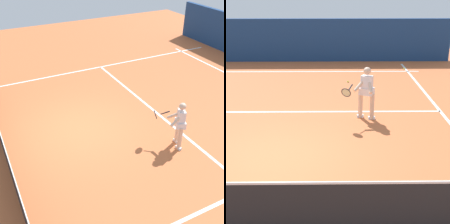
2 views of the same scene
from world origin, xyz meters
TOP-DOWN VIEW (x-y plane):
  - ground_plane at (0.00, 0.00)m, footprint 27.67×27.67m
  - court_back_wall at (0.00, -10.34)m, footprint 14.33×0.24m
  - baseline_marking at (0.00, -8.14)m, footprint 10.33×0.10m
  - service_line_marking at (0.00, -3.05)m, footprint 9.33×0.10m
  - court_net at (0.00, 2.50)m, footprint 10.01×0.08m
  - tennis_player at (-2.25, -2.48)m, footprint 1.03×0.83m
  - tennis_ball_near at (-1.89, -6.36)m, footprint 0.07×0.07m
  - tennis_ball_mid at (-4.58, -8.54)m, footprint 0.07×0.07m

SIDE VIEW (x-z plane):
  - ground_plane at x=0.00m, z-range 0.00..0.00m
  - baseline_marking at x=0.00m, z-range 0.00..0.01m
  - service_line_marking at x=0.00m, z-range 0.00..0.01m
  - tennis_ball_near at x=-1.89m, z-range 0.00..0.07m
  - tennis_ball_mid at x=-4.58m, z-range 0.00..0.07m
  - court_net at x=0.00m, z-range -0.03..1.03m
  - tennis_player at x=-2.25m, z-range 0.07..1.62m
  - court_back_wall at x=0.00m, z-range 0.00..2.11m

